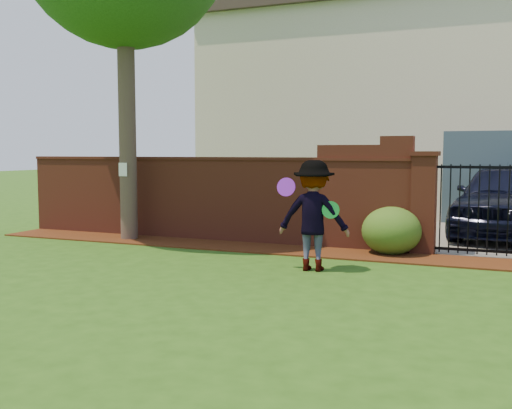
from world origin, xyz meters
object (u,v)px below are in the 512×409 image
at_px(frisbee_purple, 286,187).
at_px(man, 313,216).
at_px(frisbee_green, 331,210).
at_px(car, 505,200).

bearing_deg(frisbee_purple, man, 17.10).
relative_size(frisbee_purple, frisbee_green, 1.10).
height_order(car, frisbee_green, car).
relative_size(man, frisbee_purple, 5.88).
distance_m(frisbee_purple, frisbee_green, 0.78).
relative_size(car, frisbee_green, 17.86).
height_order(car, man, man).
distance_m(man, frisbee_purple, 0.61).
bearing_deg(frisbee_green, frisbee_purple, -174.74).
distance_m(car, man, 5.82).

